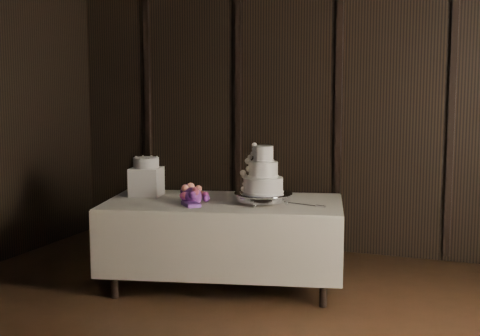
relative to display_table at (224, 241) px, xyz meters
name	(u,v)px	position (x,y,z in m)	size (l,w,h in m)	color
room	(194,132)	(0.62, -1.90, 1.08)	(6.08, 7.08, 3.08)	black
display_table	(224,241)	(0.00, 0.00, 0.00)	(2.18, 1.49, 0.76)	#EFE5CE
cake_stand	(263,198)	(0.35, 0.01, 0.39)	(0.48, 0.48, 0.09)	silver
wedding_cake	(259,174)	(0.32, 0.00, 0.59)	(0.36, 0.33, 0.39)	white
bouquet	(192,195)	(-0.21, -0.18, 0.41)	(0.31, 0.41, 0.20)	#C5495D
box_pedestal	(146,182)	(-0.74, 0.00, 0.47)	(0.26, 0.26, 0.25)	white
small_cake	(146,163)	(-0.74, 0.00, 0.64)	(0.23, 0.23, 0.09)	white
cake_knife	(301,204)	(0.66, 0.06, 0.35)	(0.37, 0.02, 0.01)	silver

